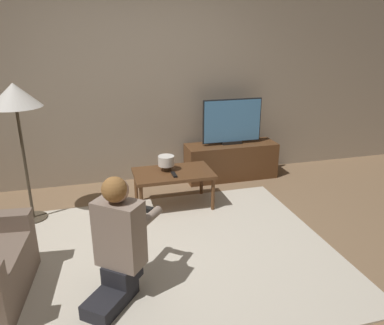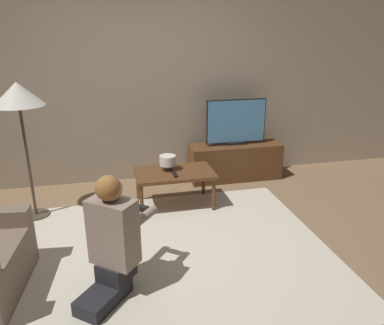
{
  "view_description": "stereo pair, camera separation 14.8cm",
  "coord_description": "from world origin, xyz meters",
  "px_view_note": "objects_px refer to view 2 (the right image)",
  "views": [
    {
      "loc": [
        -0.6,
        -2.82,
        1.9
      ],
      "look_at": [
        0.34,
        0.61,
        0.64
      ],
      "focal_mm": 35.0,
      "sensor_mm": 36.0,
      "label": 1
    },
    {
      "loc": [
        -0.45,
        -2.86,
        1.9
      ],
      "look_at": [
        0.34,
        0.61,
        0.64
      ],
      "focal_mm": 35.0,
      "sensor_mm": 36.0,
      "label": 2
    }
  ],
  "objects_px": {
    "person_kneeling": "(112,238)",
    "table_lamp": "(168,161)",
    "floor_lamp": "(19,100)",
    "coffee_table": "(174,175)",
    "tv": "(236,122)"
  },
  "relations": [
    {
      "from": "person_kneeling",
      "to": "table_lamp",
      "type": "relative_size",
      "value": 5.26
    },
    {
      "from": "floor_lamp",
      "to": "table_lamp",
      "type": "height_order",
      "value": "floor_lamp"
    },
    {
      "from": "coffee_table",
      "to": "floor_lamp",
      "type": "height_order",
      "value": "floor_lamp"
    },
    {
      "from": "person_kneeling",
      "to": "coffee_table",
      "type": "bearing_deg",
      "value": -78.3
    },
    {
      "from": "coffee_table",
      "to": "person_kneeling",
      "type": "relative_size",
      "value": 0.92
    },
    {
      "from": "floor_lamp",
      "to": "table_lamp",
      "type": "xyz_separation_m",
      "value": [
        1.44,
        -0.02,
        -0.73
      ]
    },
    {
      "from": "tv",
      "to": "table_lamp",
      "type": "xyz_separation_m",
      "value": [
        -1.0,
        -0.6,
        -0.25
      ]
    },
    {
      "from": "tv",
      "to": "coffee_table",
      "type": "distance_m",
      "value": 1.22
    },
    {
      "from": "tv",
      "to": "table_lamp",
      "type": "relative_size",
      "value": 4.41
    },
    {
      "from": "coffee_table",
      "to": "person_kneeling",
      "type": "xyz_separation_m",
      "value": [
        -0.71,
        -1.37,
        0.1
      ]
    },
    {
      "from": "coffee_table",
      "to": "table_lamp",
      "type": "relative_size",
      "value": 4.82
    },
    {
      "from": "coffee_table",
      "to": "person_kneeling",
      "type": "bearing_deg",
      "value": -117.26
    },
    {
      "from": "person_kneeling",
      "to": "table_lamp",
      "type": "distance_m",
      "value": 1.57
    },
    {
      "from": "coffee_table",
      "to": "table_lamp",
      "type": "xyz_separation_m",
      "value": [
        -0.06,
        0.06,
        0.15
      ]
    },
    {
      "from": "coffee_table",
      "to": "floor_lamp",
      "type": "bearing_deg",
      "value": 177.0
    }
  ]
}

